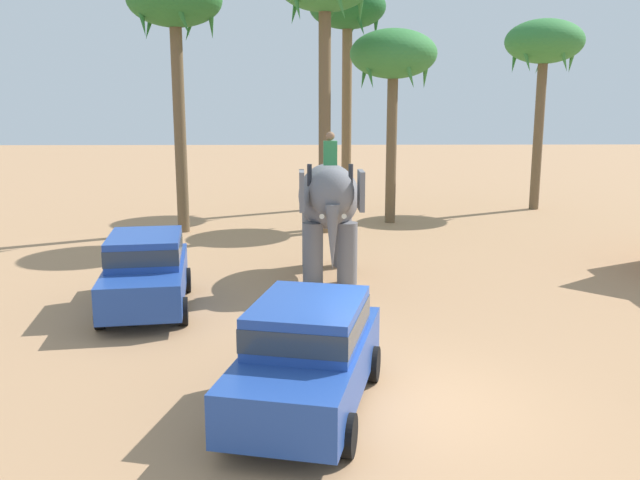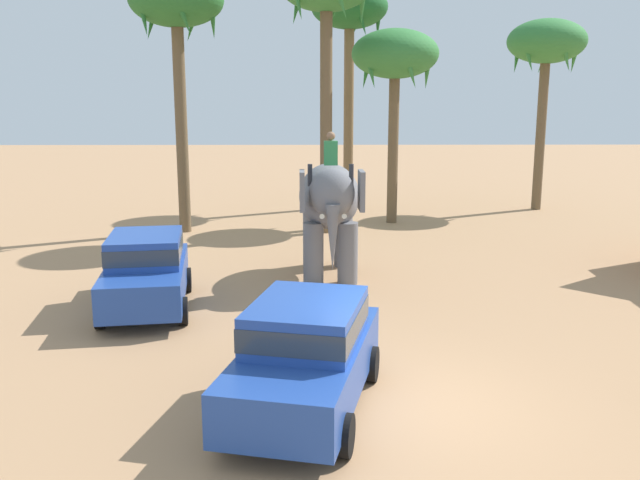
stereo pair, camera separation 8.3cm
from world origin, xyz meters
TOP-DOWN VIEW (x-y plane):
  - ground_plane at (0.00, 0.00)m, footprint 120.00×120.00m
  - car_sedan_foreground at (-1.52, -0.08)m, footprint 2.57×4.38m
  - car_parked_far_side at (-5.17, 5.08)m, footprint 2.31×4.30m
  - elephant_with_mahout at (-0.96, 7.80)m, footprint 1.65×3.88m
  - palm_tree_behind_elephant at (8.21, 19.02)m, footprint 3.20×3.20m
  - palm_tree_near_hut at (-5.97, 14.18)m, footprint 3.20×3.20m
  - palm_tree_left_of_road at (0.14, 19.74)m, footprint 3.20×3.20m
  - palm_tree_leaning_seaward at (1.63, 15.90)m, footprint 3.20×3.20m

SIDE VIEW (x-z plane):
  - ground_plane at x=0.00m, z-range 0.00..0.00m
  - car_sedan_foreground at x=-1.52m, z-range 0.08..1.78m
  - car_parked_far_side at x=-5.17m, z-range 0.08..1.78m
  - elephant_with_mahout at x=-0.96m, z-range 0.05..3.93m
  - palm_tree_leaning_seaward at x=1.63m, z-range 2.51..9.70m
  - palm_tree_behind_elephant at x=8.21m, z-range 2.82..10.70m
  - palm_tree_near_hut at x=-5.97m, z-range 3.23..12.06m
  - palm_tree_left_of_road at x=0.14m, z-range 3.43..12.73m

